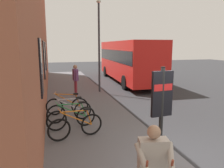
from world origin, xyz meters
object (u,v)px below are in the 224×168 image
(bicycle_by_door, at_px, (67,106))
(bicycle_nearest_sign, at_px, (72,118))
(city_bus, at_px, (127,59))
(bicycle_mid_rack, at_px, (76,126))
(pedestrian_near_bus, at_px, (75,77))
(tourist_with_hotdogs, at_px, (153,163))
(bicycle_far_end, at_px, (70,111))
(transit_info_sign, at_px, (162,100))
(street_lamp, at_px, (99,39))

(bicycle_by_door, bearing_deg, bicycle_nearest_sign, -178.70)
(city_bus, bearing_deg, bicycle_nearest_sign, 150.17)
(bicycle_mid_rack, xyz_separation_m, bicycle_by_door, (2.44, 0.09, 0.00))
(pedestrian_near_bus, distance_m, tourist_with_hotdogs, 9.63)
(bicycle_nearest_sign, height_order, city_bus, city_bus)
(bicycle_mid_rack, distance_m, city_bus, 12.04)
(bicycle_far_end, distance_m, city_bus, 10.69)
(bicycle_nearest_sign, xyz_separation_m, bicycle_by_door, (1.58, 0.04, 0.00))
(tourist_with_hotdogs, bearing_deg, pedestrian_near_bus, 1.01)
(bicycle_far_end, relative_size, transit_info_sign, 0.73)
(bicycle_far_end, bearing_deg, street_lamp, -24.49)
(transit_info_sign, relative_size, pedestrian_near_bus, 1.34)
(pedestrian_near_bus, relative_size, street_lamp, 0.32)
(city_bus, relative_size, pedestrian_near_bus, 5.93)
(bicycle_nearest_sign, height_order, bicycle_by_door, same)
(bicycle_nearest_sign, bearing_deg, street_lamp, -21.62)
(bicycle_nearest_sign, bearing_deg, bicycle_by_door, 1.30)
(tourist_with_hotdogs, distance_m, street_lamp, 10.56)
(bicycle_far_end, height_order, tourist_with_hotdogs, tourist_with_hotdogs)
(bicycle_mid_rack, xyz_separation_m, bicycle_nearest_sign, (0.86, 0.05, 0.00))
(bicycle_by_door, bearing_deg, transit_info_sign, -156.57)
(transit_info_sign, distance_m, pedestrian_near_bus, 8.15)
(tourist_with_hotdogs, bearing_deg, bicycle_nearest_sign, 11.38)
(transit_info_sign, distance_m, tourist_with_hotdogs, 1.96)
(transit_info_sign, height_order, city_bus, city_bus)
(tourist_with_hotdogs, bearing_deg, transit_info_sign, -32.20)
(bicycle_nearest_sign, distance_m, bicycle_by_door, 1.58)
(pedestrian_near_bus, xyz_separation_m, tourist_with_hotdogs, (-9.63, -0.17, -0.08))
(bicycle_far_end, xyz_separation_m, bicycle_by_door, (0.84, 0.03, 0.00))
(bicycle_nearest_sign, xyz_separation_m, pedestrian_near_bus, (5.18, -0.73, 0.70))
(bicycle_far_end, xyz_separation_m, transit_info_sign, (-3.61, -1.90, 1.21))
(bicycle_mid_rack, bearing_deg, bicycle_by_door, 2.06)
(bicycle_nearest_sign, relative_size, city_bus, 0.16)
(bicycle_mid_rack, relative_size, pedestrian_near_bus, 0.98)
(bicycle_nearest_sign, xyz_separation_m, street_lamp, (5.77, -2.29, 2.92))
(city_bus, relative_size, street_lamp, 1.88)
(transit_info_sign, bearing_deg, pedestrian_near_bus, 8.24)
(bicycle_by_door, bearing_deg, pedestrian_near_bus, -11.94)
(bicycle_mid_rack, xyz_separation_m, city_bus, (10.60, -5.53, 1.41))
(bicycle_mid_rack, height_order, city_bus, city_bus)
(street_lamp, bearing_deg, bicycle_far_end, 155.51)
(bicycle_far_end, relative_size, street_lamp, 0.31)
(bicycle_far_end, xyz_separation_m, pedestrian_near_bus, (4.44, -0.73, 0.70))
(bicycle_mid_rack, bearing_deg, pedestrian_near_bus, -6.36)
(pedestrian_near_bus, xyz_separation_m, street_lamp, (0.59, -1.56, 2.22))
(city_bus, bearing_deg, tourist_with_hotdogs, 161.71)
(bicycle_by_door, xyz_separation_m, pedestrian_near_bus, (3.60, -0.76, 0.70))
(pedestrian_near_bus, bearing_deg, bicycle_mid_rack, 173.64)
(city_bus, distance_m, pedestrian_near_bus, 6.70)
(bicycle_far_end, bearing_deg, bicycle_nearest_sign, -179.72)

